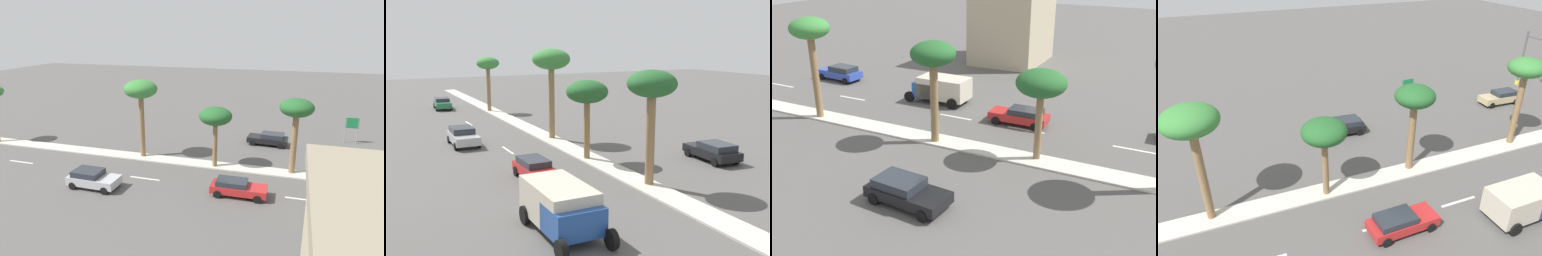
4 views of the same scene
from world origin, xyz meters
TOP-DOWN VIEW (x-y plane):
  - ground_plane at (0.00, 32.72)m, footprint 160.00×160.00m
  - median_curb at (0.00, 42.06)m, footprint 1.80×84.13m
  - lane_stripe_rear at (-4.64, 23.00)m, footprint 0.20×2.80m
  - lane_stripe_left at (-4.64, 28.90)m, footprint 0.20×2.80m
  - lane_stripe_leading at (-4.64, 36.50)m, footprint 0.20×2.80m
  - lane_stripe_mid at (-4.64, 49.89)m, footprint 0.20×2.80m
  - directional_road_sign at (11.15, 17.73)m, footprint 0.10×1.43m
  - palm_tree_right at (0.26, 24.03)m, footprint 2.97×2.97m
  - palm_tree_trailing at (-0.28, 31.14)m, footprint 3.08×3.08m
  - palm_tree_far at (0.25, 38.85)m, footprint 3.32×3.32m
  - sedan_red_front at (-5.49, 28.11)m, footprint 1.90×4.44m
  - sedan_silver_left at (-7.42, 39.94)m, footprint 2.16×4.28m
  - sedan_black_leading at (7.84, 26.71)m, footprint 2.36×4.56m
  - box_truck at (-7.34, 20.08)m, footprint 2.61×5.40m

SIDE VIEW (x-z plane):
  - ground_plane at x=0.00m, z-range 0.00..0.00m
  - lane_stripe_rear at x=-4.64m, z-range 0.00..0.01m
  - lane_stripe_left at x=-4.64m, z-range 0.00..0.01m
  - lane_stripe_leading at x=-4.64m, z-range 0.00..0.01m
  - lane_stripe_mid at x=-4.64m, z-range 0.00..0.01m
  - median_curb at x=0.00m, z-range 0.00..0.12m
  - sedan_red_front at x=-5.49m, z-range 0.06..1.38m
  - sedan_black_leading at x=7.84m, z-range 0.05..1.45m
  - sedan_silver_left at x=-7.42m, z-range 0.05..1.53m
  - box_truck at x=-7.34m, z-range 0.13..2.37m
  - directional_road_sign at x=11.15m, z-range 0.63..3.66m
  - palm_tree_trailing at x=-0.28m, z-range 2.02..7.79m
  - palm_tree_right at x=0.26m, z-range 2.42..9.31m
  - palm_tree_far at x=0.25m, z-range 2.85..10.74m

